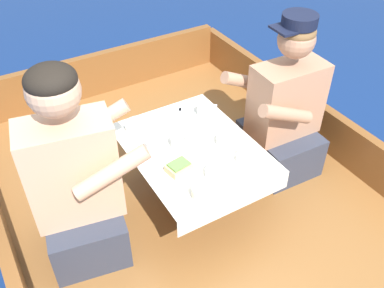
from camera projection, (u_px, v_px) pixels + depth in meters
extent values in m
plane|color=navy|center=(199.00, 247.00, 2.63)|extent=(60.00, 60.00, 0.00)
cube|color=brown|center=(199.00, 229.00, 2.52)|extent=(2.05, 2.93, 0.35)
cube|color=brown|center=(13.00, 271.00, 1.93)|extent=(0.06, 2.93, 0.28)
cube|color=brown|center=(333.00, 134.00, 2.71)|extent=(0.06, 2.93, 0.28)
cube|color=brown|center=(102.00, 73.00, 3.26)|extent=(1.93, 0.06, 0.33)
cylinder|color=#B2B2B7|center=(192.00, 176.00, 2.35)|extent=(0.07, 0.07, 0.37)
cube|color=brown|center=(192.00, 149.00, 2.23)|extent=(0.59, 0.78, 0.02)
cube|color=white|center=(192.00, 147.00, 2.22)|extent=(0.62, 0.81, 0.00)
cube|color=white|center=(236.00, 203.00, 1.99)|extent=(0.62, 0.00, 0.10)
cube|color=white|center=(157.00, 117.00, 2.52)|extent=(0.62, 0.00, 0.10)
cube|color=#333847|center=(86.00, 226.00, 2.15)|extent=(0.43, 0.50, 0.26)
cube|color=tan|center=(72.00, 170.00, 1.90)|extent=(0.43, 0.29, 0.51)
sphere|color=tan|center=(53.00, 91.00, 1.64)|extent=(0.22, 0.22, 0.22)
ellipsoid|color=black|center=(50.00, 80.00, 1.61)|extent=(0.21, 0.21, 0.12)
cylinder|color=tan|center=(96.00, 123.00, 2.01)|extent=(0.34, 0.13, 0.21)
cylinder|color=tan|center=(112.00, 172.00, 1.75)|extent=(0.34, 0.13, 0.21)
cube|color=#333847|center=(279.00, 147.00, 2.63)|extent=(0.38, 0.46, 0.26)
cube|color=tan|center=(286.00, 100.00, 2.41)|extent=(0.41, 0.24, 0.44)
sphere|color=tan|center=(297.00, 40.00, 2.17)|extent=(0.20, 0.20, 0.20)
ellipsoid|color=brown|center=(298.00, 31.00, 2.15)|extent=(0.19, 0.19, 0.11)
cylinder|color=tan|center=(286.00, 114.00, 2.19)|extent=(0.34, 0.08, 0.21)
cylinder|color=tan|center=(247.00, 82.00, 2.43)|extent=(0.34, 0.08, 0.21)
cylinder|color=black|center=(300.00, 20.00, 2.11)|extent=(0.18, 0.18, 0.06)
cube|color=black|center=(285.00, 29.00, 2.09)|extent=(0.11, 0.14, 0.01)
cylinder|color=silver|center=(179.00, 171.00, 2.07)|extent=(0.21, 0.21, 0.01)
cylinder|color=silver|center=(197.00, 131.00, 2.32)|extent=(0.18, 0.18, 0.01)
cube|color=#E0BC7F|center=(179.00, 168.00, 2.05)|extent=(0.13, 0.10, 0.04)
cube|color=#669347|center=(179.00, 164.00, 2.04)|extent=(0.11, 0.09, 0.01)
cylinder|color=silver|center=(230.00, 140.00, 2.23)|extent=(0.15, 0.15, 0.04)
cylinder|color=beige|center=(230.00, 139.00, 2.22)|extent=(0.12, 0.12, 0.02)
cylinder|color=silver|center=(218.00, 173.00, 2.04)|extent=(0.12, 0.12, 0.04)
cylinder|color=beige|center=(218.00, 171.00, 2.03)|extent=(0.10, 0.10, 0.02)
cylinder|color=silver|center=(137.00, 126.00, 2.33)|extent=(0.14, 0.14, 0.04)
cylinder|color=beige|center=(137.00, 125.00, 2.32)|extent=(0.11, 0.11, 0.02)
cylinder|color=silver|center=(249.00, 158.00, 2.12)|extent=(0.13, 0.13, 0.04)
cylinder|color=beige|center=(249.00, 156.00, 2.12)|extent=(0.10, 0.10, 0.02)
cylinder|color=silver|center=(203.00, 110.00, 2.43)|extent=(0.07, 0.07, 0.06)
torus|color=silver|center=(209.00, 107.00, 2.44)|extent=(0.04, 0.01, 0.04)
cylinder|color=#3D2314|center=(203.00, 108.00, 2.42)|extent=(0.06, 0.06, 0.01)
cylinder|color=silver|center=(177.00, 142.00, 2.21)|extent=(0.07, 0.07, 0.06)
torus|color=silver|center=(185.00, 138.00, 2.22)|extent=(0.04, 0.01, 0.04)
cylinder|color=#3D2314|center=(177.00, 139.00, 2.19)|extent=(0.06, 0.06, 0.01)
cylinder|color=silver|center=(153.00, 147.00, 2.17)|extent=(0.07, 0.07, 0.06)
torus|color=silver|center=(160.00, 144.00, 2.18)|extent=(0.04, 0.01, 0.04)
cylinder|color=#3D2314|center=(152.00, 144.00, 2.16)|extent=(0.06, 0.06, 0.01)
cylinder|color=silver|center=(199.00, 193.00, 1.93)|extent=(0.06, 0.06, 0.05)
cylinder|color=beige|center=(199.00, 193.00, 1.93)|extent=(0.07, 0.07, 0.03)
cube|color=silver|center=(186.00, 201.00, 1.92)|extent=(0.05, 0.17, 0.00)
ellipsoid|color=silver|center=(175.00, 193.00, 1.96)|extent=(0.04, 0.02, 0.01)
cube|color=silver|center=(223.00, 120.00, 2.40)|extent=(0.07, 0.16, 0.00)
ellipsoid|color=silver|center=(213.00, 116.00, 2.43)|extent=(0.04, 0.02, 0.01)
cube|color=silver|center=(180.00, 116.00, 2.42)|extent=(0.10, 0.15, 0.00)
cube|color=silver|center=(180.00, 109.00, 2.48)|extent=(0.04, 0.04, 0.00)
cube|color=silver|center=(203.00, 105.00, 2.52)|extent=(0.15, 0.10, 0.00)
ellipsoid|color=silver|center=(191.00, 104.00, 2.52)|extent=(0.04, 0.02, 0.01)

